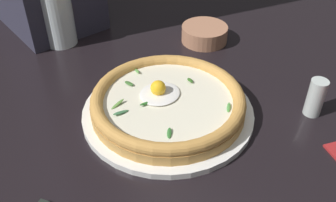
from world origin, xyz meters
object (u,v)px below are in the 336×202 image
side_bowl (204,34)px  drinking_glass (58,22)px  pizza (168,101)px  pepper_shaker (316,98)px

side_bowl → drinking_glass: bearing=134.9°
side_bowl → pizza: bearing=-154.3°
pizza → side_bowl: size_ratio=2.56×
pizza → pepper_shaker: pepper_shaker is taller
pizza → side_bowl: (0.27, 0.13, -0.01)m
drinking_glass → pepper_shaker: size_ratio=1.80×
side_bowl → pepper_shaker: (-0.08, -0.32, 0.02)m
pizza → side_bowl: 0.30m
pizza → pepper_shaker: (0.19, -0.20, 0.01)m
side_bowl → drinking_glass: size_ratio=0.83×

